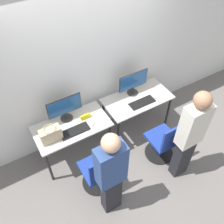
# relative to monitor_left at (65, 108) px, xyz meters

# --- Properties ---
(ground_plane) EXTENTS (20.00, 20.00, 0.00)m
(ground_plane) POSITION_rel_monitor_left_xyz_m (0.60, -0.48, -0.98)
(ground_plane) COLOR slate
(wall_back) EXTENTS (12.00, 0.05, 2.80)m
(wall_back) POSITION_rel_monitor_left_xyz_m (0.60, 0.25, 0.42)
(wall_back) COLOR silver
(wall_back) RESTS_ON ground_plane
(desk_left) EXTENTS (1.14, 0.60, 0.74)m
(desk_left) POSITION_rel_monitor_left_xyz_m (-0.00, -0.18, -0.32)
(desk_left) COLOR #BCB7AD
(desk_left) RESTS_ON ground_plane
(monitor_left) EXTENTS (0.53, 0.19, 0.42)m
(monitor_left) POSITION_rel_monitor_left_xyz_m (0.00, 0.00, 0.00)
(monitor_left) COLOR #2D2D2D
(monitor_left) RESTS_ON desk_left
(keyboard_left) EXTENTS (0.44, 0.17, 0.02)m
(keyboard_left) POSITION_rel_monitor_left_xyz_m (-0.00, -0.30, -0.22)
(keyboard_left) COLOR black
(keyboard_left) RESTS_ON desk_left
(mouse_left) EXTENTS (0.06, 0.09, 0.03)m
(mouse_left) POSITION_rel_monitor_left_xyz_m (0.28, -0.31, -0.22)
(mouse_left) COLOR silver
(mouse_left) RESTS_ON desk_left
(office_chair_left) EXTENTS (0.48, 0.48, 0.89)m
(office_chair_left) POSITION_rel_monitor_left_xyz_m (0.06, -0.88, -0.61)
(office_chair_left) COLOR black
(office_chair_left) RESTS_ON ground_plane
(person_left) EXTENTS (0.36, 0.22, 1.64)m
(person_left) POSITION_rel_monitor_left_xyz_m (0.07, -1.25, -0.08)
(person_left) COLOR #232328
(person_left) RESTS_ON ground_plane
(desk_right) EXTENTS (1.14, 0.60, 0.74)m
(desk_right) POSITION_rel_monitor_left_xyz_m (1.20, -0.18, -0.32)
(desk_right) COLOR #BCB7AD
(desk_right) RESTS_ON ground_plane
(monitor_right) EXTENTS (0.53, 0.19, 0.42)m
(monitor_right) POSITION_rel_monitor_left_xyz_m (1.20, -0.03, 0.00)
(monitor_right) COLOR #2D2D2D
(monitor_right) RESTS_ON desk_right
(keyboard_right) EXTENTS (0.44, 0.17, 0.02)m
(keyboard_right) POSITION_rel_monitor_left_xyz_m (1.20, -0.31, -0.22)
(keyboard_right) COLOR black
(keyboard_right) RESTS_ON desk_right
(mouse_right) EXTENTS (0.06, 0.09, 0.03)m
(mouse_right) POSITION_rel_monitor_left_xyz_m (1.47, -0.30, -0.22)
(mouse_right) COLOR silver
(mouse_right) RESTS_ON desk_right
(office_chair_right) EXTENTS (0.48, 0.48, 0.89)m
(office_chair_right) POSITION_rel_monitor_left_xyz_m (1.23, -0.94, -0.61)
(office_chair_right) COLOR black
(office_chair_right) RESTS_ON ground_plane
(person_right) EXTENTS (0.36, 0.22, 1.71)m
(person_right) POSITION_rel_monitor_left_xyz_m (1.28, -1.30, -0.04)
(person_right) COLOR #232328
(person_right) RESTS_ON ground_plane
(handbag) EXTENTS (0.30, 0.18, 0.25)m
(handbag) POSITION_rel_monitor_left_xyz_m (-0.34, -0.27, -0.12)
(handbag) COLOR tan
(handbag) RESTS_ON desk_left
(placard_left) EXTENTS (0.16, 0.03, 0.08)m
(placard_left) POSITION_rel_monitor_left_xyz_m (0.25, -0.15, -0.19)
(placard_left) COLOR yellow
(placard_left) RESTS_ON desk_left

